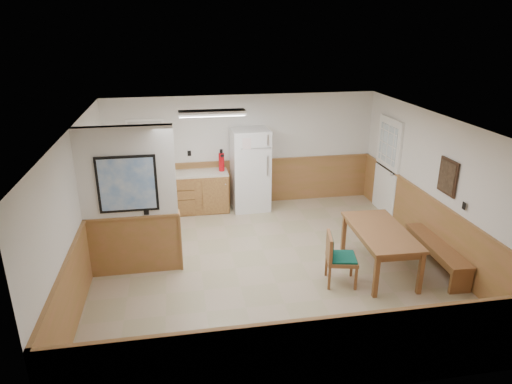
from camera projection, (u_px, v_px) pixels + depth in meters
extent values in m
plane|color=tan|center=(269.00, 265.00, 7.93)|extent=(6.00, 6.00, 0.00)
cube|color=white|center=(271.00, 123.00, 7.05)|extent=(6.00, 6.00, 0.02)
cube|color=white|center=(243.00, 151.00, 10.26)|extent=(6.00, 0.02, 2.50)
cube|color=white|center=(437.00, 188.00, 7.98)|extent=(0.02, 6.00, 2.50)
cube|color=white|center=(79.00, 211.00, 7.00)|extent=(0.02, 6.00, 2.50)
cube|color=#A26340|center=(243.00, 182.00, 10.50)|extent=(6.00, 0.04, 1.00)
cube|color=#A26340|center=(431.00, 227.00, 8.24)|extent=(0.04, 6.00, 1.00)
cube|color=#A26340|center=(86.00, 254.00, 7.27)|extent=(0.04, 6.00, 1.00)
cube|color=white|center=(127.00, 173.00, 7.14)|extent=(1.50, 0.15, 1.50)
cube|color=#A26340|center=(134.00, 245.00, 7.57)|extent=(1.50, 0.17, 1.00)
cube|color=black|center=(127.00, 184.00, 7.10)|extent=(0.92, 0.03, 0.92)
cube|color=white|center=(127.00, 184.00, 7.09)|extent=(0.84, 0.01, 0.84)
cube|color=#A67C3B|center=(196.00, 193.00, 10.07)|extent=(1.40, 0.60, 0.86)
cube|color=#A67C3B|center=(128.00, 197.00, 9.83)|extent=(0.06, 0.60, 0.86)
cube|color=#A67C3B|center=(163.00, 195.00, 9.95)|extent=(0.06, 0.60, 0.86)
cube|color=beige|center=(177.00, 174.00, 9.85)|extent=(2.20, 0.60, 0.04)
cube|color=beige|center=(176.00, 167.00, 10.10)|extent=(2.20, 0.02, 0.10)
cube|color=white|center=(387.00, 168.00, 9.81)|extent=(0.05, 1.02, 2.15)
cube|color=white|center=(387.00, 168.00, 9.80)|extent=(0.04, 0.90, 2.05)
cube|color=silver|center=(388.00, 144.00, 9.62)|extent=(0.02, 0.76, 0.80)
cube|color=white|center=(146.00, 142.00, 9.79)|extent=(0.80, 0.03, 1.00)
cube|color=silver|center=(146.00, 142.00, 9.78)|extent=(0.70, 0.01, 0.90)
cube|color=black|center=(448.00, 177.00, 7.59)|extent=(0.03, 0.50, 0.60)
cube|color=black|center=(447.00, 177.00, 7.59)|extent=(0.01, 0.42, 0.52)
cube|color=white|center=(212.00, 113.00, 8.14)|extent=(1.20, 0.30, 0.08)
cube|color=white|center=(212.00, 115.00, 8.16)|extent=(1.15, 0.25, 0.01)
cube|color=white|center=(250.00, 170.00, 10.05)|extent=(0.83, 0.73, 1.82)
cube|color=silver|center=(268.00, 140.00, 9.51)|extent=(0.03, 0.02, 0.24)
cube|color=silver|center=(268.00, 166.00, 9.71)|extent=(0.03, 0.02, 0.43)
cube|color=brown|center=(381.00, 231.00, 7.53)|extent=(0.90, 1.70, 0.05)
cube|color=brown|center=(381.00, 235.00, 7.56)|extent=(0.79, 1.59, 0.10)
cube|color=brown|center=(376.00, 277.00, 6.90)|extent=(0.07, 0.07, 0.70)
cube|color=brown|center=(344.00, 233.00, 8.34)|extent=(0.07, 0.07, 0.70)
cube|color=brown|center=(421.00, 273.00, 6.99)|extent=(0.07, 0.07, 0.70)
cube|color=brown|center=(381.00, 231.00, 8.43)|extent=(0.07, 0.07, 0.70)
cube|color=brown|center=(437.00, 245.00, 7.72)|extent=(0.46, 1.72, 0.05)
cube|color=brown|center=(463.00, 281.00, 7.06)|extent=(0.36, 0.08, 0.40)
cube|color=brown|center=(413.00, 236.00, 8.54)|extent=(0.36, 0.08, 0.40)
cube|color=brown|center=(342.00, 259.00, 7.26)|extent=(0.56, 0.56, 0.06)
cube|color=#105346|center=(342.00, 257.00, 7.25)|extent=(0.52, 0.52, 0.03)
cube|color=brown|center=(329.00, 246.00, 7.19)|extent=(0.15, 0.48, 0.40)
cube|color=#105346|center=(316.00, 246.00, 7.20)|extent=(0.11, 0.41, 0.34)
cube|color=brown|center=(329.00, 278.00, 7.15)|extent=(0.05, 0.05, 0.39)
cube|color=brown|center=(326.00, 265.00, 7.54)|extent=(0.05, 0.05, 0.39)
cube|color=brown|center=(356.00, 279.00, 7.14)|extent=(0.05, 0.05, 0.39)
cube|color=brown|center=(352.00, 266.00, 7.53)|extent=(0.05, 0.05, 0.39)
cylinder|color=red|center=(222.00, 162.00, 9.95)|extent=(0.14, 0.14, 0.40)
cylinder|color=black|center=(221.00, 151.00, 9.86)|extent=(0.07, 0.07, 0.09)
cylinder|color=#18862A|center=(148.00, 170.00, 9.71)|extent=(0.08, 0.08, 0.22)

